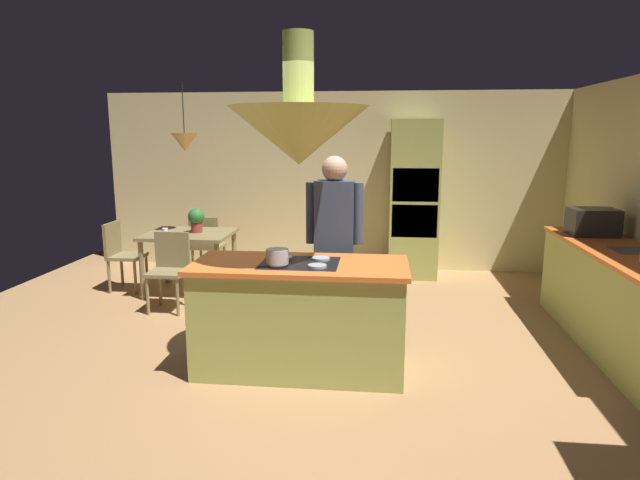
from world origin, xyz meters
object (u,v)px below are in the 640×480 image
Objects in this scene: chair_facing_island at (170,265)px; chair_at_corner at (121,251)px; dining_table at (189,241)px; potted_plant_on_table at (196,219)px; kitchen_island at (300,316)px; cooking_pot_on_cooktop at (277,256)px; oven_tower at (414,199)px; cup_on_table at (165,232)px; chair_by_back_wall at (207,243)px; person_at_island at (334,236)px; microwave_on_counter at (593,222)px.

chair_facing_island is 1.12m from chair_at_corner.
dining_table is 0.29m from potted_plant_on_table.
cooking_pot_on_cooktop is (-0.16, -0.13, 0.54)m from kitchen_island.
potted_plant_on_table is (0.09, 0.69, 0.42)m from chair_facing_island.
chair_facing_island is 2.90× the size of potted_plant_on_table.
dining_table is at bearing -90.00° from chair_at_corner.
oven_tower reaches higher than cup_on_table.
oven_tower reaches higher than kitchen_island.
chair_at_corner is (-0.90, -0.00, -0.15)m from dining_table.
cup_on_table reaches higher than dining_table.
chair_by_back_wall reaches higher than dining_table.
person_at_island is 2.47m from cup_on_table.
dining_table is at bearing 90.00° from chair_by_back_wall.
oven_tower is at bearing 135.98° from microwave_on_counter.
oven_tower is 1.22× the size of person_at_island.
microwave_on_counter is at bearing 165.24° from chair_by_back_wall.
chair_facing_island is 1.00× the size of chair_by_back_wall.
potted_plant_on_table is at bearing 141.53° from person_at_island.
chair_facing_island is (-1.93, 0.77, -0.52)m from person_at_island.
chair_at_corner is 1.08m from potted_plant_on_table.
oven_tower reaches higher than cooking_pot_on_cooktop.
dining_table is 0.67m from chair_facing_island.
dining_table is at bearing 143.46° from person_at_island.
chair_facing_island is 4.83× the size of cooking_pot_on_cooktop.
cup_on_table is at bearing 116.17° from chair_facing_island.
potted_plant_on_table is (0.09, 0.03, 0.27)m from dining_table.
chair_facing_island is (-2.80, -1.80, -0.57)m from oven_tower.
chair_at_corner is (-2.83, 1.43, -0.52)m from person_at_island.
potted_plant_on_table reaches higher than dining_table.
microwave_on_counter reaches higher than chair_at_corner.
dining_table is at bearing -157.79° from oven_tower.
chair_by_back_wall is at bearing 90.00° from chair_facing_island.
oven_tower is 3.60m from cooking_pot_on_cooktop.
person_at_island is 2.03× the size of chair_facing_island.
chair_at_corner reaches higher than cup_on_table.
chair_at_corner is (-0.90, -0.66, 0.00)m from chair_by_back_wall.
chair_facing_island is at bearing 139.68° from kitchen_island.
chair_facing_island is at bearing 158.22° from person_at_island.
chair_at_corner is 0.78m from cup_on_table.
chair_at_corner is 9.67× the size of cup_on_table.
chair_at_corner is at bearing 174.35° from microwave_on_counter.
potted_plant_on_table is at bearing 18.40° from dining_table.
oven_tower reaches higher than chair_at_corner.
oven_tower reaches higher than dining_table.
chair_facing_island is 4.58m from microwave_on_counter.
dining_table is 1.20× the size of chair_by_back_wall.
cooking_pot_on_cooktop is (1.54, -1.57, 0.50)m from chair_facing_island.
person_at_island is at bearing 64.37° from cooking_pot_on_cooktop.
oven_tower is 2.72m from person_at_island.
oven_tower is at bearing 71.26° from kitchen_island.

